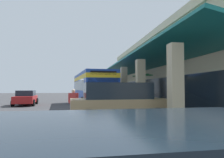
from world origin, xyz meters
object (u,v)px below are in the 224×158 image
(parked_suv_tan, at_px, (118,102))
(transit_bus, at_px, (92,87))
(parked_sedan_red, at_px, (26,98))
(potted_palm, at_px, (145,100))
(pedestrian, at_px, (73,102))

(parked_suv_tan, bearing_deg, transit_bus, -176.29)
(parked_sedan_red, relative_size, potted_palm, 1.56)
(parked_sedan_red, distance_m, pedestrian, 11.07)
(transit_bus, height_order, parked_sedan_red, transit_bus)
(parked_suv_tan, bearing_deg, parked_sedan_red, -149.18)
(pedestrian, bearing_deg, parked_sedan_red, -153.81)
(parked_suv_tan, relative_size, pedestrian, 2.98)
(pedestrian, bearing_deg, parked_suv_tan, 47.74)
(transit_bus, distance_m, pedestrian, 8.53)
(transit_bus, height_order, pedestrian, transit_bus)
(parked_suv_tan, xyz_separation_m, parked_sedan_red, (-12.00, -7.16, -0.27))
(parked_sedan_red, xyz_separation_m, potted_palm, (5.47, 10.60, 0.00))
(transit_bus, relative_size, pedestrian, 6.94)
(pedestrian, xyz_separation_m, potted_palm, (-4.46, 5.72, -0.16))
(potted_palm, bearing_deg, pedestrian, -52.03)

